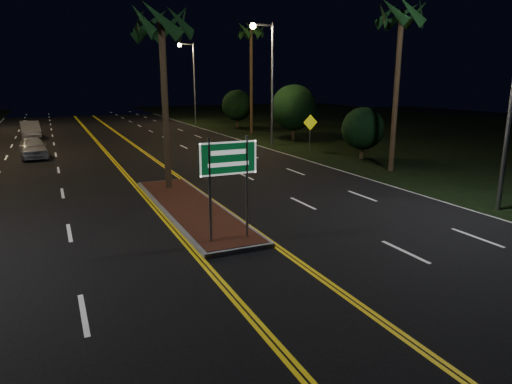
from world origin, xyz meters
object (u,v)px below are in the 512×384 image
streetlight_right_near (510,60)px  streetlight_right_mid (268,70)px  car_far (30,128)px  streetlight_right_far (191,74)px  shrub_near (363,129)px  shrub_mid (294,108)px  highway_sign (229,168)px  palm_right_near (402,16)px  warning_sign (310,127)px  palm_right_far (251,32)px  palm_median (161,24)px  car_near (33,146)px  shrub_far (237,105)px  median_island (191,208)px

streetlight_right_near → streetlight_right_mid: 20.00m
car_far → streetlight_right_far: bearing=18.2°
shrub_near → shrub_mid: size_ratio=0.71×
streetlight_right_near → shrub_near: 12.89m
highway_sign → palm_right_near: bearing=30.0°
shrub_mid → warning_sign: 6.31m
palm_right_near → palm_right_far: size_ratio=0.90×
streetlight_right_far → highway_sign: bearing=-105.1°
palm_median → car_near: palm_median is taller
car_near → car_far: (-0.42, 11.94, 0.05)m
streetlight_right_far → warning_sign: 24.29m
car_near → car_far: car_far is taller
streetlight_right_mid → shrub_far: size_ratio=2.27×
shrub_far → car_far: bearing=-177.6°
shrub_mid → streetlight_right_far: bearing=100.7°
streetlight_right_far → palm_right_near: (1.89, -32.00, 2.56)m
streetlight_right_far → shrub_near: 28.39m
streetlight_right_mid → palm_right_far: palm_right_far is taller
warning_sign → palm_median: bearing=-146.8°
palm_median → shrub_near: (13.50, 3.50, -5.33)m
palm_median → palm_right_far: 23.40m
highway_sign → shrub_near: bearing=39.7°
palm_median → car_far: palm_median is taller
streetlight_right_near → streetlight_right_mid: bearing=90.0°
streetlight_right_mid → shrub_near: (2.89, -8.00, -3.71)m
streetlight_right_near → warning_sign: 16.62m
car_near → warning_sign: warning_sign is taller
car_near → highway_sign: bearing=-79.2°
streetlight_right_far → car_near: streetlight_right_far is taller
streetlight_right_near → highway_sign: bearing=175.7°
median_island → palm_right_far: palm_right_far is taller
palm_median → car_near: (-5.82, 12.72, -6.48)m
palm_right_near → shrub_far: (1.30, 26.00, -5.88)m
palm_median → palm_right_far: size_ratio=0.81×
streetlight_right_near → streetlight_right_mid: (0.00, 20.00, 0.00)m
streetlight_right_near → shrub_near: streetlight_right_near is taller
streetlight_right_mid → palm_right_near: (1.89, -12.00, 2.56)m
streetlight_right_mid → palm_right_far: bearing=74.7°
streetlight_right_near → palm_right_far: 28.30m
car_near → streetlight_right_near: bearing=-57.3°
shrub_far → palm_right_far: bearing=-99.5°
median_island → palm_right_near: palm_right_near is taller
highway_sign → streetlight_right_near: bearing=-4.3°
streetlight_right_near → shrub_far: (3.19, 34.00, -3.32)m
shrub_mid → streetlight_right_mid: bearing=-149.4°
streetlight_right_near → shrub_mid: (3.39, 22.00, -2.93)m
streetlight_right_far → streetlight_right_near: bearing=-90.0°
streetlight_right_near → palm_right_near: size_ratio=0.97×
shrub_near → car_near: 21.44m
streetlight_right_far → shrub_mid: bearing=-79.3°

